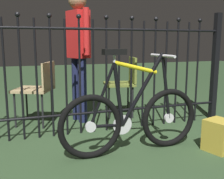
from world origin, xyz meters
TOP-DOWN VIEW (x-y plane):
  - ground_plane at (0.00, 0.00)m, footprint 20.00×20.00m
  - iron_fence at (-0.06, 0.56)m, footprint 3.37×0.07m
  - bicycle at (0.19, -0.11)m, footprint 1.36×0.40m
  - chair_olive at (0.60, 1.10)m, footprint 0.47×0.47m
  - chair_tan at (-0.54, 1.06)m, footprint 0.56×0.56m
  - person_visitor at (-0.04, 1.06)m, footprint 0.26×0.46m
  - display_crate at (0.98, -0.35)m, footprint 0.28×0.28m

SIDE VIEW (x-z plane):
  - ground_plane at x=0.00m, z-range 0.00..0.00m
  - display_crate at x=0.98m, z-range 0.00..0.30m
  - bicycle at x=0.19m, z-range -0.15..0.81m
  - chair_tan at x=-0.54m, z-range 0.10..0.87m
  - chair_olive at x=0.60m, z-range 0.09..0.90m
  - iron_fence at x=-0.06m, z-range 0.00..1.37m
  - person_visitor at x=-0.04m, z-range 0.16..1.78m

